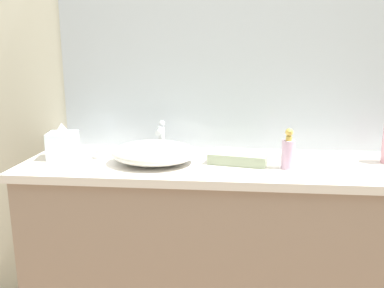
{
  "coord_description": "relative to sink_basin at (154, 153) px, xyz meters",
  "views": [
    {
      "loc": [
        0.01,
        -1.16,
        1.31
      ],
      "look_at": [
        -0.14,
        0.41,
        0.95
      ],
      "focal_mm": 36.62,
      "sensor_mm": 36.0,
      "label": 1
    }
  ],
  "objects": [
    {
      "name": "faucet",
      "position": [
        0.0,
        0.17,
        0.04
      ],
      "size": [
        0.03,
        0.12,
        0.15
      ],
      "color": "silver",
      "rests_on": "vanity_counter"
    },
    {
      "name": "bathroom_wall_rear",
      "position": [
        0.29,
        0.34,
        0.38
      ],
      "size": [
        6.0,
        0.06,
        2.6
      ],
      "primitive_type": "cube",
      "color": "silver",
      "rests_on": "ground"
    },
    {
      "name": "wall_mirror_panel",
      "position": [
        0.31,
        0.3,
        0.45
      ],
      "size": [
        1.61,
        0.01,
        0.99
      ],
      "primitive_type": "cube",
      "color": "#B2BCC6",
      "rests_on": "vanity_counter"
    },
    {
      "name": "folded_hand_towel",
      "position": [
        0.35,
        0.04,
        -0.02
      ],
      "size": [
        0.26,
        0.2,
        0.04
      ],
      "primitive_type": "cube",
      "rotation": [
        0.0,
        0.0,
        -0.2
      ],
      "color": "#9FAD8F",
      "rests_on": "vanity_counter"
    },
    {
      "name": "vanity_counter",
      "position": [
        0.31,
        0.04,
        -0.48
      ],
      "size": [
        1.73,
        0.53,
        0.87
      ],
      "color": "gray",
      "rests_on": "ground"
    },
    {
      "name": "candle_jar",
      "position": [
        -0.25,
        0.06,
        -0.02
      ],
      "size": [
        0.05,
        0.05,
        0.04
      ],
      "primitive_type": "cylinder",
      "color": "silver",
      "rests_on": "vanity_counter"
    },
    {
      "name": "sink_basin",
      "position": [
        0.0,
        0.0,
        0.0
      ],
      "size": [
        0.36,
        0.31,
        0.09
      ],
      "primitive_type": "ellipsoid",
      "color": "silver",
      "rests_on": "vanity_counter"
    },
    {
      "name": "soap_dispenser",
      "position": [
        0.54,
        -0.03,
        0.02
      ],
      "size": [
        0.05,
        0.05,
        0.16
      ],
      "color": "#D0A9CA",
      "rests_on": "vanity_counter"
    },
    {
      "name": "tissue_box",
      "position": [
        -0.41,
        0.04,
        0.02
      ],
      "size": [
        0.14,
        0.14,
        0.15
      ],
      "color": "silver",
      "rests_on": "vanity_counter"
    }
  ]
}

